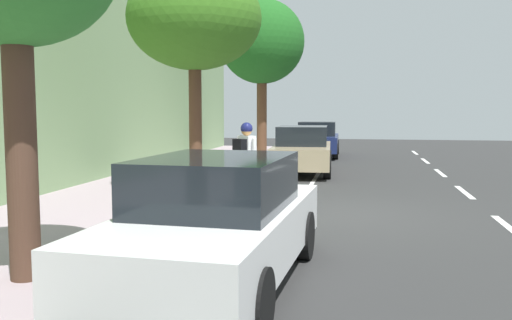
{
  "coord_description": "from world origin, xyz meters",
  "views": [
    {
      "loc": [
        -0.51,
        10.81,
        2.07
      ],
      "look_at": [
        1.5,
        0.16,
        1.06
      ],
      "focal_mm": 38.43,
      "sensor_mm": 36.0,
      "label": 1
    }
  ],
  "objects_px": {
    "parked_sedan_tan_second": "(303,150)",
    "street_tree_mid_block": "(194,19)",
    "bicycle_at_curb": "(251,188)",
    "parked_sedan_white_mid": "(217,222)",
    "cyclist_with_backpack": "(246,153)",
    "street_tree_near_cyclist": "(262,43)",
    "parked_sedan_dark_blue_nearest": "(318,139)"
  },
  "relations": [
    {
      "from": "street_tree_near_cyclist",
      "to": "street_tree_mid_block",
      "type": "bearing_deg",
      "value": 90.0
    },
    {
      "from": "bicycle_at_curb",
      "to": "street_tree_near_cyclist",
      "type": "relative_size",
      "value": 0.23
    },
    {
      "from": "bicycle_at_curb",
      "to": "street_tree_mid_block",
      "type": "height_order",
      "value": "street_tree_mid_block"
    },
    {
      "from": "parked_sedan_white_mid",
      "to": "bicycle_at_curb",
      "type": "bearing_deg",
      "value": -83.0
    },
    {
      "from": "parked_sedan_white_mid",
      "to": "street_tree_near_cyclist",
      "type": "bearing_deg",
      "value": -81.91
    },
    {
      "from": "parked_sedan_white_mid",
      "to": "street_tree_mid_block",
      "type": "relative_size",
      "value": 0.87
    },
    {
      "from": "bicycle_at_curb",
      "to": "parked_sedan_white_mid",
      "type": "bearing_deg",
      "value": 97.0
    },
    {
      "from": "parked_sedan_dark_blue_nearest",
      "to": "parked_sedan_white_mid",
      "type": "xyz_separation_m",
      "value": [
        -0.18,
        17.89,
        0.0
      ]
    },
    {
      "from": "parked_sedan_dark_blue_nearest",
      "to": "cyclist_with_backpack",
      "type": "bearing_deg",
      "value": 86.7
    },
    {
      "from": "street_tree_near_cyclist",
      "to": "street_tree_mid_block",
      "type": "height_order",
      "value": "street_tree_near_cyclist"
    },
    {
      "from": "parked_sedan_dark_blue_nearest",
      "to": "street_tree_mid_block",
      "type": "height_order",
      "value": "street_tree_mid_block"
    },
    {
      "from": "parked_sedan_tan_second",
      "to": "cyclist_with_backpack",
      "type": "height_order",
      "value": "cyclist_with_backpack"
    },
    {
      "from": "cyclist_with_backpack",
      "to": "parked_sedan_dark_blue_nearest",
      "type": "bearing_deg",
      "value": -93.3
    },
    {
      "from": "street_tree_near_cyclist",
      "to": "street_tree_mid_block",
      "type": "xyz_separation_m",
      "value": [
        0.0,
        8.67,
        -0.5
      ]
    },
    {
      "from": "bicycle_at_curb",
      "to": "street_tree_near_cyclist",
      "type": "distance_m",
      "value": 10.28
    },
    {
      "from": "street_tree_near_cyclist",
      "to": "street_tree_mid_block",
      "type": "relative_size",
      "value": 1.18
    },
    {
      "from": "cyclist_with_backpack",
      "to": "street_tree_near_cyclist",
      "type": "xyz_separation_m",
      "value": [
        1.21,
        -8.83,
        3.49
      ]
    },
    {
      "from": "street_tree_near_cyclist",
      "to": "parked_sedan_tan_second",
      "type": "bearing_deg",
      "value": 120.78
    },
    {
      "from": "bicycle_at_curb",
      "to": "street_tree_mid_block",
      "type": "bearing_deg",
      "value": -22.47
    },
    {
      "from": "street_tree_mid_block",
      "to": "street_tree_near_cyclist",
      "type": "bearing_deg",
      "value": -90.0
    },
    {
      "from": "bicycle_at_curb",
      "to": "cyclist_with_backpack",
      "type": "distance_m",
      "value": 0.87
    },
    {
      "from": "cyclist_with_backpack",
      "to": "street_tree_near_cyclist",
      "type": "distance_m",
      "value": 9.57
    },
    {
      "from": "cyclist_with_backpack",
      "to": "street_tree_mid_block",
      "type": "distance_m",
      "value": 3.23
    },
    {
      "from": "parked_sedan_tan_second",
      "to": "street_tree_mid_block",
      "type": "xyz_separation_m",
      "value": [
        1.91,
        5.47,
        3.33
      ]
    },
    {
      "from": "parked_sedan_dark_blue_nearest",
      "to": "street_tree_mid_block",
      "type": "bearing_deg",
      "value": 80.92
    },
    {
      "from": "parked_sedan_dark_blue_nearest",
      "to": "bicycle_at_curb",
      "type": "xyz_separation_m",
      "value": [
        0.48,
        12.5,
        -0.39
      ]
    },
    {
      "from": "cyclist_with_backpack",
      "to": "street_tree_near_cyclist",
      "type": "bearing_deg",
      "value": -82.22
    },
    {
      "from": "parked_sedan_tan_second",
      "to": "street_tree_mid_block",
      "type": "relative_size",
      "value": 0.87
    },
    {
      "from": "parked_sedan_dark_blue_nearest",
      "to": "bicycle_at_curb",
      "type": "bearing_deg",
      "value": 87.79
    },
    {
      "from": "parked_sedan_tan_second",
      "to": "bicycle_at_curb",
      "type": "xyz_separation_m",
      "value": [
        0.49,
        6.06,
        -0.39
      ]
    },
    {
      "from": "parked_sedan_white_mid",
      "to": "cyclist_with_backpack",
      "type": "height_order",
      "value": "cyclist_with_backpack"
    },
    {
      "from": "parked_sedan_white_mid",
      "to": "bicycle_at_curb",
      "type": "xyz_separation_m",
      "value": [
        0.66,
        -5.4,
        -0.39
      ]
    }
  ]
}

